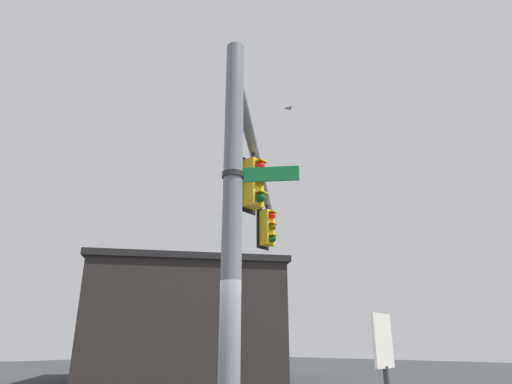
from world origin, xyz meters
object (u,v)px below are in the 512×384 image
street_name_sign (248,175)px  historical_marker (385,366)px  bird_flying (288,108)px  traffic_light_nearest_pole (254,183)px  traffic_light_mid_inner (268,228)px

street_name_sign → historical_marker: (-1.90, 0.99, -2.61)m
historical_marker → street_name_sign: bearing=-27.5°
bird_flying → historical_marker: (1.96, 2.88, -6.22)m
historical_marker → traffic_light_nearest_pole: bearing=-94.4°
bird_flying → historical_marker: size_ratio=0.13×
traffic_light_mid_inner → bird_flying: 3.53m
bird_flying → historical_marker: 7.13m
traffic_light_mid_inner → street_name_sign: bearing=35.3°
traffic_light_mid_inner → historical_marker: bearing=54.7°
traffic_light_mid_inner → bird_flying: (1.35, 1.79, 2.73)m
traffic_light_mid_inner → street_name_sign: (5.20, 3.69, -0.88)m
traffic_light_mid_inner → historical_marker: traffic_light_mid_inner is taller
traffic_light_nearest_pole → bird_flying: bird_flying is taller
traffic_light_nearest_pole → street_name_sign: traffic_light_nearest_pole is taller
traffic_light_mid_inner → traffic_light_nearest_pole: bearing=33.4°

